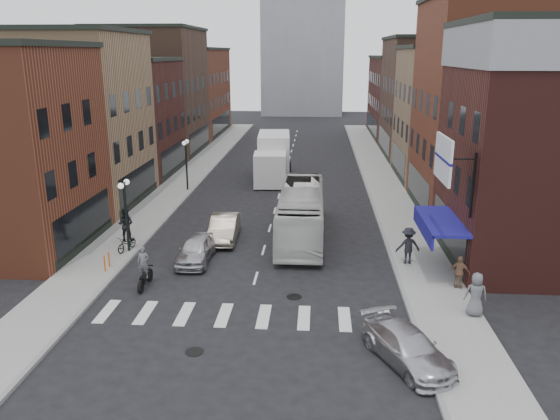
# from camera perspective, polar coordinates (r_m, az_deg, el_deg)

# --- Properties ---
(ground) EXTENTS (160.00, 160.00, 0.00)m
(ground) POSITION_cam_1_polar(r_m,az_deg,el_deg) (26.24, -2.81, -8.00)
(ground) COLOR black
(ground) RESTS_ON ground
(sidewalk_left) EXTENTS (3.00, 74.00, 0.15)m
(sidewalk_left) POSITION_cam_1_polar(r_m,az_deg,el_deg) (48.36, -9.80, 3.21)
(sidewalk_left) COLOR gray
(sidewalk_left) RESTS_ON ground
(sidewalk_right) EXTENTS (3.00, 74.00, 0.15)m
(sidewalk_right) POSITION_cam_1_polar(r_m,az_deg,el_deg) (47.31, 10.66, 2.88)
(sidewalk_right) COLOR gray
(sidewalk_right) RESTS_ON ground
(curb_left) EXTENTS (0.20, 74.00, 0.16)m
(curb_left) POSITION_cam_1_polar(r_m,az_deg,el_deg) (48.04, -8.06, 3.11)
(curb_left) COLOR gray
(curb_left) RESTS_ON ground
(curb_right) EXTENTS (0.20, 74.00, 0.16)m
(curb_right) POSITION_cam_1_polar(r_m,az_deg,el_deg) (47.18, 8.84, 2.83)
(curb_right) COLOR gray
(curb_right) RESTS_ON ground
(crosswalk_stripes) EXTENTS (12.00, 2.20, 0.01)m
(crosswalk_stripes) POSITION_cam_1_polar(r_m,az_deg,el_deg) (23.56, -3.68, -10.98)
(crosswalk_stripes) COLOR silver
(crosswalk_stripes) RESTS_ON ground
(bldg_left_mid_a) EXTENTS (10.30, 10.20, 12.30)m
(bldg_left_mid_a) POSITION_cam_1_polar(r_m,az_deg,el_deg) (42.05, -21.54, 8.81)
(bldg_left_mid_a) COLOR #9F7C58
(bldg_left_mid_a) RESTS_ON ground
(bldg_left_mid_b) EXTENTS (10.30, 10.20, 10.30)m
(bldg_left_mid_b) POSITION_cam_1_polar(r_m,az_deg,el_deg) (51.32, -16.71, 9.27)
(bldg_left_mid_b) COLOR #431B17
(bldg_left_mid_b) RESTS_ON ground
(bldg_left_far_a) EXTENTS (10.30, 12.20, 13.30)m
(bldg_left_far_a) POSITION_cam_1_polar(r_m,az_deg,el_deg) (61.57, -13.24, 11.97)
(bldg_left_far_a) COLOR #493224
(bldg_left_far_a) RESTS_ON ground
(bldg_left_far_b) EXTENTS (10.30, 16.20, 11.30)m
(bldg_left_far_b) POSITION_cam_1_polar(r_m,az_deg,el_deg) (75.11, -10.05, 12.06)
(bldg_left_far_b) COLOR brown
(bldg_left_far_b) RESTS_ON ground
(bldg_right_corner) EXTENTS (10.30, 9.20, 12.30)m
(bldg_right_corner) POSITION_cam_1_polar(r_m,az_deg,el_deg) (31.06, 26.94, 5.94)
(bldg_right_corner) COLOR #431B17
(bldg_right_corner) RESTS_ON ground
(bldg_right_mid_a) EXTENTS (10.30, 10.20, 14.30)m
(bldg_right_mid_a) POSITION_cam_1_polar(r_m,az_deg,el_deg) (39.80, 21.95, 9.87)
(bldg_right_mid_a) COLOR brown
(bldg_right_mid_a) RESTS_ON ground
(bldg_right_mid_b) EXTENTS (10.30, 10.20, 11.30)m
(bldg_right_mid_b) POSITION_cam_1_polar(r_m,az_deg,el_deg) (49.52, 18.32, 9.49)
(bldg_right_mid_b) COLOR #9F7C58
(bldg_right_mid_b) RESTS_ON ground
(bldg_right_far_a) EXTENTS (10.30, 12.20, 12.30)m
(bldg_right_far_a) POSITION_cam_1_polar(r_m,az_deg,el_deg) (60.16, 15.86, 11.22)
(bldg_right_far_a) COLOR #493224
(bldg_right_far_a) RESTS_ON ground
(bldg_right_far_b) EXTENTS (10.30, 16.20, 10.30)m
(bldg_right_far_b) POSITION_cam_1_polar(r_m,az_deg,el_deg) (73.96, 13.64, 11.41)
(bldg_right_far_b) COLOR #431B17
(bldg_right_far_b) RESTS_ON ground
(awning_blue) EXTENTS (1.80, 5.00, 0.78)m
(awning_blue) POSITION_cam_1_polar(r_m,az_deg,el_deg) (28.13, 16.11, -1.23)
(awning_blue) COLOR navy
(awning_blue) RESTS_ON ground
(billboard_sign) EXTENTS (1.52, 3.00, 3.70)m
(billboard_sign) POSITION_cam_1_polar(r_m,az_deg,el_deg) (25.33, 16.88, 5.01)
(billboard_sign) COLOR black
(billboard_sign) RESTS_ON ground
(streetlamp_near) EXTENTS (0.32, 1.22, 4.11)m
(streetlamp_near) POSITION_cam_1_polar(r_m,az_deg,el_deg) (30.64, -15.87, 0.75)
(streetlamp_near) COLOR black
(streetlamp_near) RESTS_ON ground
(streetlamp_far) EXTENTS (0.32, 1.22, 4.11)m
(streetlamp_far) POSITION_cam_1_polar(r_m,az_deg,el_deg) (43.73, -9.80, 5.64)
(streetlamp_far) COLOR black
(streetlamp_far) RESTS_ON ground
(bike_rack) EXTENTS (0.08, 0.68, 0.80)m
(bike_rack) POSITION_cam_1_polar(r_m,az_deg,el_deg) (29.03, -17.65, -5.17)
(bike_rack) COLOR #D8590C
(bike_rack) RESTS_ON sidewalk_left
(box_truck) EXTENTS (3.05, 8.96, 3.84)m
(box_truck) POSITION_cam_1_polar(r_m,az_deg,el_deg) (47.65, -0.74, 5.49)
(box_truck) COLOR silver
(box_truck) RESTS_ON ground
(motorcycle_rider) EXTENTS (0.58, 2.01, 2.05)m
(motorcycle_rider) POSITION_cam_1_polar(r_m,az_deg,el_deg) (26.55, -14.02, -5.95)
(motorcycle_rider) COLOR black
(motorcycle_rider) RESTS_ON ground
(transit_bus) EXTENTS (2.56, 10.87, 3.03)m
(transit_bus) POSITION_cam_1_polar(r_m,az_deg,el_deg) (32.60, 2.23, -0.27)
(transit_bus) COLOR silver
(transit_bus) RESTS_ON ground
(sedan_left_near) EXTENTS (1.65, 4.09, 1.39)m
(sedan_left_near) POSITION_cam_1_polar(r_m,az_deg,el_deg) (29.28, -8.81, -4.08)
(sedan_left_near) COLOR #B6B6BB
(sedan_left_near) RESTS_ON ground
(sedan_left_far) EXTENTS (1.73, 4.48, 1.45)m
(sedan_left_far) POSITION_cam_1_polar(r_m,az_deg,el_deg) (32.44, -5.87, -1.88)
(sedan_left_far) COLOR #A69C87
(sedan_left_far) RESTS_ON ground
(curb_car) EXTENTS (3.48, 4.66, 1.25)m
(curb_car) POSITION_cam_1_polar(r_m,az_deg,el_deg) (20.55, 13.17, -13.76)
(curb_car) COLOR #BBBBC0
(curb_car) RESTS_ON ground
(parked_bicycle) EXTENTS (0.99, 1.69, 0.84)m
(parked_bicycle) POSITION_cam_1_polar(r_m,az_deg,el_deg) (31.37, -15.70, -3.36)
(parked_bicycle) COLOR black
(parked_bicycle) RESTS_ON sidewalk_left
(ped_left_solo) EXTENTS (0.96, 0.57, 1.95)m
(ped_left_solo) POSITION_cam_1_polar(r_m,az_deg,el_deg) (32.88, -15.83, -1.45)
(ped_left_solo) COLOR black
(ped_left_solo) RESTS_ON sidewalk_left
(ped_right_a) EXTENTS (1.33, 0.79, 1.95)m
(ped_right_a) POSITION_cam_1_polar(r_m,az_deg,el_deg) (28.98, 13.24, -3.64)
(ped_right_a) COLOR black
(ped_right_a) RESTS_ON sidewalk_right
(ped_right_b) EXTENTS (1.03, 0.75, 1.58)m
(ped_right_b) POSITION_cam_1_polar(r_m,az_deg,el_deg) (26.70, 18.25, -6.21)
(ped_right_b) COLOR #855D43
(ped_right_b) RESTS_ON sidewalk_right
(ped_right_c) EXTENTS (0.97, 0.68, 1.88)m
(ped_right_c) POSITION_cam_1_polar(r_m,az_deg,el_deg) (24.25, 19.79, -8.30)
(ped_right_c) COLOR #5A5D62
(ped_right_c) RESTS_ON sidewalk_right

